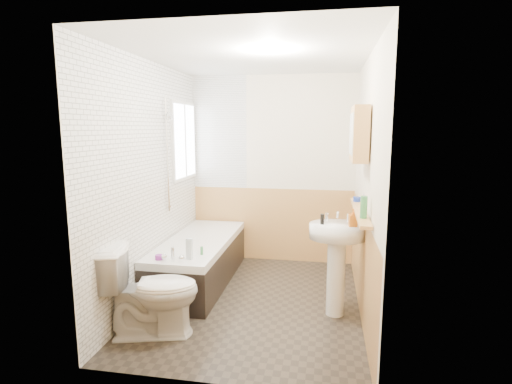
% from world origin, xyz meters
% --- Properties ---
extents(floor, '(2.80, 2.80, 0.00)m').
position_xyz_m(floor, '(0.00, 0.00, 0.00)').
color(floor, black).
rests_on(floor, ground).
extents(ceiling, '(2.80, 2.80, 0.00)m').
position_xyz_m(ceiling, '(0.00, 0.00, 2.50)').
color(ceiling, white).
rests_on(ceiling, ground).
extents(wall_back, '(2.20, 0.02, 2.50)m').
position_xyz_m(wall_back, '(0.00, 1.41, 1.25)').
color(wall_back, '#F5E7CA').
rests_on(wall_back, ground).
extents(wall_front, '(2.20, 0.02, 2.50)m').
position_xyz_m(wall_front, '(0.00, -1.41, 1.25)').
color(wall_front, '#F5E7CA').
rests_on(wall_front, ground).
extents(wall_left, '(0.02, 2.80, 2.50)m').
position_xyz_m(wall_left, '(-1.11, 0.00, 1.25)').
color(wall_left, '#F5E7CA').
rests_on(wall_left, ground).
extents(wall_right, '(0.02, 2.80, 2.50)m').
position_xyz_m(wall_right, '(1.11, 0.00, 1.25)').
color(wall_right, '#F5E7CA').
rests_on(wall_right, ground).
extents(wainscot_right, '(0.01, 2.80, 1.00)m').
position_xyz_m(wainscot_right, '(1.09, 0.00, 0.50)').
color(wainscot_right, tan).
rests_on(wainscot_right, wall_right).
extents(wainscot_front, '(2.20, 0.01, 1.00)m').
position_xyz_m(wainscot_front, '(0.00, -1.39, 0.50)').
color(wainscot_front, tan).
rests_on(wainscot_front, wall_front).
extents(wainscot_back, '(2.20, 0.01, 1.00)m').
position_xyz_m(wainscot_back, '(0.00, 1.39, 0.50)').
color(wainscot_back, tan).
rests_on(wainscot_back, wall_back).
extents(tile_cladding_left, '(0.01, 2.80, 2.50)m').
position_xyz_m(tile_cladding_left, '(-1.09, 0.00, 1.25)').
color(tile_cladding_left, white).
rests_on(tile_cladding_left, wall_left).
extents(tile_return_back, '(0.75, 0.01, 1.50)m').
position_xyz_m(tile_return_back, '(-0.73, 1.39, 1.75)').
color(tile_return_back, white).
rests_on(tile_return_back, wall_back).
extents(window, '(0.03, 0.79, 0.99)m').
position_xyz_m(window, '(-1.06, 0.95, 1.65)').
color(window, white).
rests_on(window, wall_left).
extents(bathtub, '(0.70, 1.83, 0.67)m').
position_xyz_m(bathtub, '(-0.73, 0.44, 0.28)').
color(bathtub, black).
rests_on(bathtub, floor).
extents(shower_riser, '(0.11, 0.09, 1.29)m').
position_xyz_m(shower_riser, '(-1.04, 0.34, 1.62)').
color(shower_riser, silver).
rests_on(shower_riser, wall_left).
extents(toilet, '(0.91, 0.65, 0.81)m').
position_xyz_m(toilet, '(-0.76, -0.81, 0.40)').
color(toilet, white).
rests_on(toilet, floor).
extents(sink, '(0.53, 0.43, 1.03)m').
position_xyz_m(sink, '(0.84, -0.14, 0.65)').
color(sink, white).
rests_on(sink, floor).
extents(pine_shelf, '(0.10, 1.29, 0.03)m').
position_xyz_m(pine_shelf, '(1.04, -0.15, 1.04)').
color(pine_shelf, tan).
rests_on(pine_shelf, wall_right).
extents(medicine_cabinet, '(0.14, 0.57, 0.51)m').
position_xyz_m(medicine_cabinet, '(1.01, -0.03, 1.76)').
color(medicine_cabinet, tan).
rests_on(medicine_cabinet, wall_right).
extents(foam_can, '(0.07, 0.07, 0.19)m').
position_xyz_m(foam_can, '(1.04, -0.51, 1.15)').
color(foam_can, '#388447').
rests_on(foam_can, pine_shelf).
extents(green_bottle, '(0.05, 0.05, 0.21)m').
position_xyz_m(green_bottle, '(1.04, -0.48, 1.17)').
color(green_bottle, '#19339E').
rests_on(green_bottle, pine_shelf).
extents(black_jar, '(0.09, 0.09, 0.05)m').
position_xyz_m(black_jar, '(1.04, 0.27, 1.08)').
color(black_jar, '#19339E').
rests_on(black_jar, pine_shelf).
extents(soap_bottle, '(0.09, 0.17, 0.08)m').
position_xyz_m(soap_bottle, '(0.98, -0.21, 0.95)').
color(soap_bottle, orange).
rests_on(soap_bottle, sink).
extents(clear_bottle, '(0.05, 0.05, 0.10)m').
position_xyz_m(clear_bottle, '(0.70, -0.18, 0.96)').
color(clear_bottle, black).
rests_on(clear_bottle, sink).
extents(blue_gel, '(0.06, 0.05, 0.21)m').
position_xyz_m(blue_gel, '(-0.59, -0.29, 0.63)').
color(blue_gel, silver).
rests_on(blue_gel, bathtub).
extents(cream_jar, '(0.08, 0.08, 0.05)m').
position_xyz_m(cream_jar, '(-0.89, -0.35, 0.55)').
color(cream_jar, purple).
rests_on(cream_jar, bathtub).
extents(orange_bottle, '(0.03, 0.03, 0.08)m').
position_xyz_m(orange_bottle, '(-0.52, -0.13, 0.57)').
color(orange_bottle, '#388447').
rests_on(orange_bottle, bathtub).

